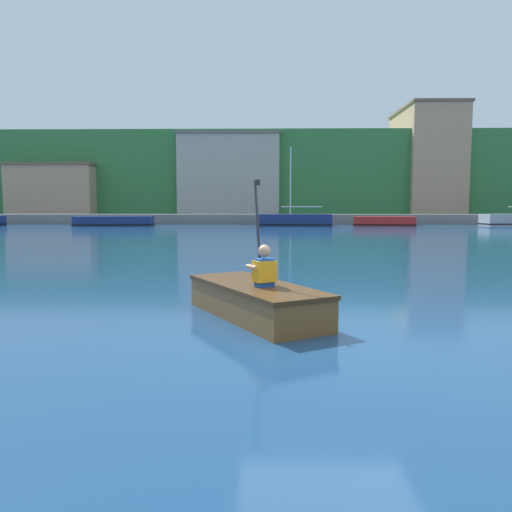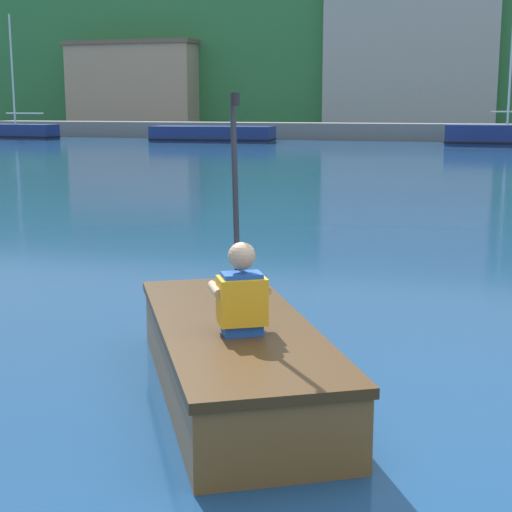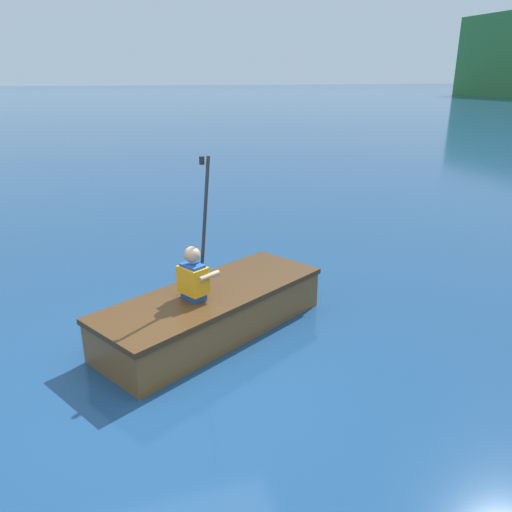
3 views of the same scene
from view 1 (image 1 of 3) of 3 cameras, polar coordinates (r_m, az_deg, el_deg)
name	(u,v)px [view 1 (image 1 of 3)]	position (r m, az deg, el deg)	size (l,w,h in m)	color
ground_plane	(332,328)	(6.66, 8.66, -8.13)	(300.00, 300.00, 0.00)	navy
shoreline_ridge	(273,180)	(66.98, 1.94, 8.70)	(120.00, 20.00, 10.30)	#387A3D
waterfront_warehouse_left	(66,193)	(64.88, -20.85, 6.75)	(9.94, 11.57, 6.46)	tan
waterfront_office_block_center	(231,179)	(62.07, -2.83, 8.80)	(11.75, 12.09, 9.98)	#B2A899
waterfront_apartment_right	(426,165)	(64.74, 18.82, 9.86)	(6.60, 11.54, 13.31)	tan
marina_dock	(276,219)	(45.90, 2.26, 4.24)	(58.93, 2.40, 0.90)	slate
moored_boat_dock_west_inner	(294,220)	(40.64, 4.36, 4.07)	(6.12, 2.00, 6.35)	navy
moored_boat_dock_center_far	(384,222)	(42.14, 14.42, 3.82)	(5.16, 2.61, 0.78)	red
moored_boat_dock_east_inner	(114,221)	(42.67, -15.90, 3.82)	(6.42, 2.75, 0.81)	navy
rowboat_foreground	(254,298)	(7.17, -0.23, -4.84)	(2.16, 2.81, 0.48)	brown
person_paddler	(264,267)	(6.85, 0.91, -1.24)	(0.44, 0.44, 1.47)	#1E4CA5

